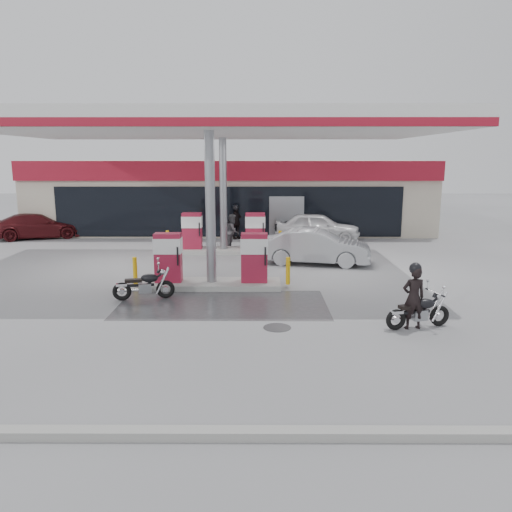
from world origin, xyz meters
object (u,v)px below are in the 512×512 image
(biker_main, at_px, (414,298))
(parked_car_left, at_px, (38,226))
(pump_island_near, at_px, (211,266))
(biker_walking, at_px, (236,223))
(parked_motorcycle, at_px, (145,286))
(sedan_white, at_px, (318,227))
(attendant, at_px, (233,231))
(pump_island_far, at_px, (224,237))
(parked_car_right, at_px, (315,227))
(main_motorcycle, at_px, (419,312))
(hatchback_silver, at_px, (316,247))

(biker_main, distance_m, parked_car_left, 20.80)
(pump_island_near, height_order, biker_walking, pump_island_near)
(parked_motorcycle, relative_size, sedan_white, 0.43)
(parked_car_left, bearing_deg, attendant, -126.29)
(attendant, xyz_separation_m, parked_car_left, (-10.35, 3.00, -0.16))
(pump_island_far, distance_m, biker_main, 11.37)
(parked_motorcycle, relative_size, parked_car_right, 0.43)
(biker_main, bearing_deg, biker_walking, -78.01)
(main_motorcycle, xyz_separation_m, parked_motorcycle, (-7.39, 2.52, 0.02))
(pump_island_far, bearing_deg, parked_car_left, 158.20)
(attendant, height_order, hatchback_silver, attendant)
(main_motorcycle, height_order, sedan_white, sedan_white)
(pump_island_near, distance_m, hatchback_silver, 5.25)
(parked_motorcycle, height_order, biker_walking, biker_walking)
(pump_island_near, bearing_deg, biker_main, -37.07)
(attendant, relative_size, parked_car_right, 0.38)
(attendant, distance_m, hatchback_silver, 4.86)
(biker_walking, bearing_deg, pump_island_far, -129.89)
(biker_walking, bearing_deg, attendant, -124.68)
(sedan_white, bearing_deg, biker_walking, 89.85)
(parked_motorcycle, distance_m, sedan_white, 12.45)
(hatchback_silver, relative_size, parked_car_left, 0.94)
(biker_main, height_order, parked_motorcycle, biker_main)
(attendant, bearing_deg, parked_car_left, 81.71)
(parked_motorcycle, distance_m, parked_car_right, 13.11)
(pump_island_far, relative_size, parked_car_left, 1.14)
(main_motorcycle, height_order, biker_main, biker_main)
(parked_motorcycle, height_order, sedan_white, sedan_white)
(pump_island_far, height_order, parked_car_left, pump_island_far)
(biker_main, relative_size, attendant, 0.98)
(sedan_white, relative_size, biker_walking, 2.51)
(sedan_white, relative_size, hatchback_silver, 1.00)
(sedan_white, height_order, attendant, attendant)
(pump_island_near, relative_size, biker_main, 3.25)
(biker_main, height_order, parked_car_right, biker_main)
(pump_island_far, bearing_deg, parked_motorcycle, -104.00)
(parked_motorcycle, height_order, hatchback_silver, hatchback_silver)
(pump_island_far, bearing_deg, sedan_white, 35.16)
(sedan_white, height_order, biker_walking, biker_walking)
(pump_island_far, relative_size, biker_main, 3.25)
(hatchback_silver, height_order, biker_walking, biker_walking)
(pump_island_near, height_order, attendant, pump_island_near)
(sedan_white, xyz_separation_m, biker_walking, (-4.18, 0.60, 0.12))
(pump_island_far, relative_size, hatchback_silver, 1.21)
(biker_main, relative_size, parked_car_left, 0.35)
(biker_walking, bearing_deg, sedan_white, -42.56)
(sedan_white, bearing_deg, pump_island_far, 133.18)
(pump_island_near, xyz_separation_m, sedan_white, (4.54, 9.20, 0.01))
(attendant, bearing_deg, parked_motorcycle, 173.21)
(parked_motorcycle, bearing_deg, main_motorcycle, -30.86)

